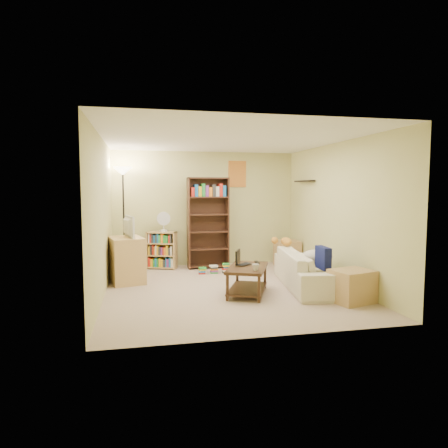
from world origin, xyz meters
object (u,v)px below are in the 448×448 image
Objects in this scene: laptop at (247,265)px; end_cabinet at (352,286)px; tv_stand at (126,260)px; tall_bookshelf at (208,221)px; mug at (256,267)px; tabby_cat at (284,241)px; floor_lamp at (123,189)px; side_table at (287,253)px; sofa at (309,269)px; desk_fan at (164,221)px; coffee_table at (247,276)px; short_bookshelf at (162,250)px; television at (126,227)px.

laptop is 0.60× the size of end_cabinet.
end_cabinet is (1.39, -0.85, -0.22)m from laptop.
tv_stand is 0.43× the size of tall_bookshelf.
tall_bookshelf is (-0.29, 2.59, 0.52)m from mug.
tabby_cat is 2.96m from tv_stand.
floor_lamp is 3.76× the size of side_table.
floor_lamp is 3.64× the size of end_cabinet.
sofa is at bearing 103.42° from end_cabinet.
desk_fan is at bearing 114.65° from mug.
coffee_table is 1.46× the size of short_bookshelf.
tv_stand is 1.23× the size of television.
end_cabinet is (1.37, -0.42, -0.26)m from mug.
television is at bearing -124.49° from desk_fan.
tall_bookshelf is (-1.42, 2.01, 0.71)m from sofa.
tabby_cat reaches higher than laptop.
end_cabinet is (3.33, -2.01, -0.17)m from tv_stand.
tabby_cat is 1.77m from tall_bookshelf.
sofa is at bearing -20.97° from short_bookshelf.
laptop is at bearing -135.51° from tabby_cat.
short_bookshelf reaches higher than sofa.
tv_stand is 1.41× the size of end_cabinet.
side_table is at bearing -1.42° from floor_lamp.
side_table is at bearing -89.58° from television.
side_table reaches higher than coffee_table.
floor_lamp is at bearing -169.75° from desk_fan.
television is at bearing -85.91° from floor_lamp.
laptop is at bearing -46.26° from floor_lamp.
laptop is at bearing -61.83° from desk_fan.
tabby_cat is 0.86× the size of side_table.
floor_lamp is at bearing 159.84° from tabby_cat.
end_cabinet is at bearing -29.29° from short_bookshelf.
tall_bookshelf reaches higher than sofa.
tall_bookshelf is at bearing -72.46° from television.
side_table is at bearing 59.36° from mug.
sofa is 4.51× the size of tabby_cat.
side_table is at bearing 0.42° from tv_stand.
laptop is at bearing -126.09° from side_table.
tabby_cat is at bearing 70.20° from coffee_table.
end_cabinet is at bearing -158.00° from sofa.
tabby_cat is 1.93m from end_cabinet.
tv_stand is at bearing 80.50° from sofa.
short_bookshelf is at bearing 174.23° from side_table.
laptop is 0.84× the size of desk_fan.
tall_bookshelf is (1.67, 1.01, 0.61)m from tv_stand.
sofa is 2.57m from tall_bookshelf.
floor_lamp reaches higher than short_bookshelf.
short_bookshelf reaches higher than coffee_table.
mug is 0.18× the size of short_bookshelf.
tv_stand reaches higher than side_table.
end_cabinet is at bearing -4.71° from coffee_table.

